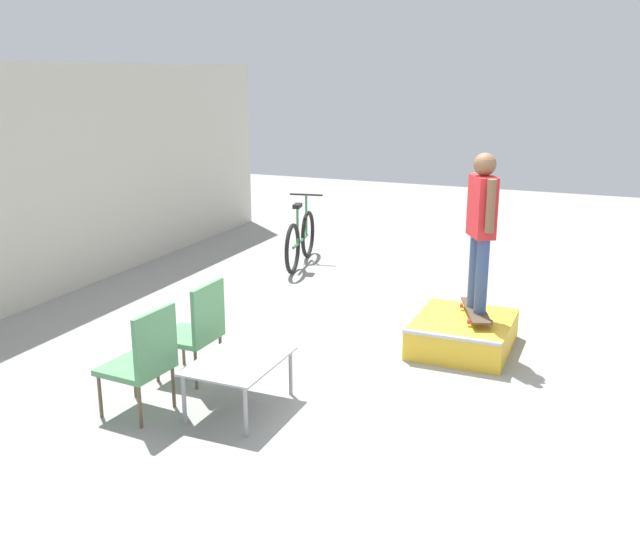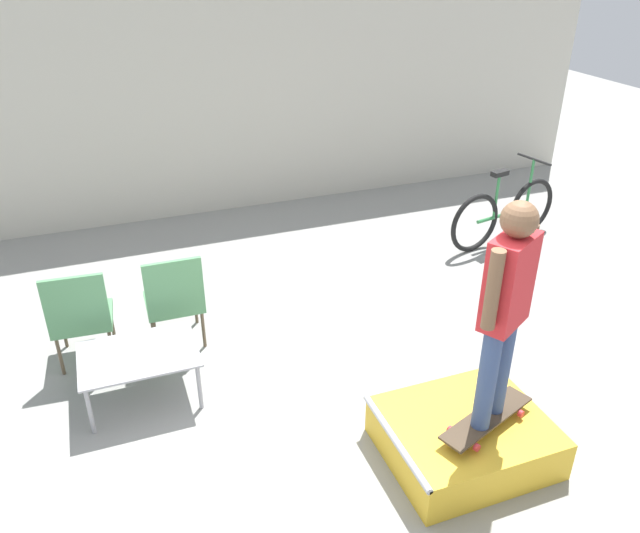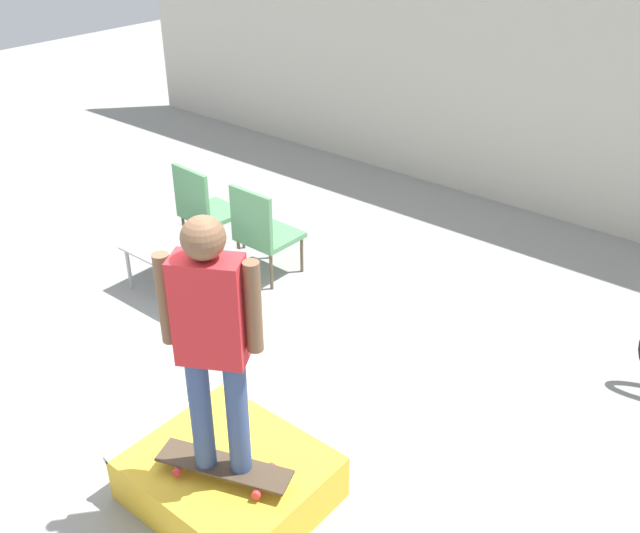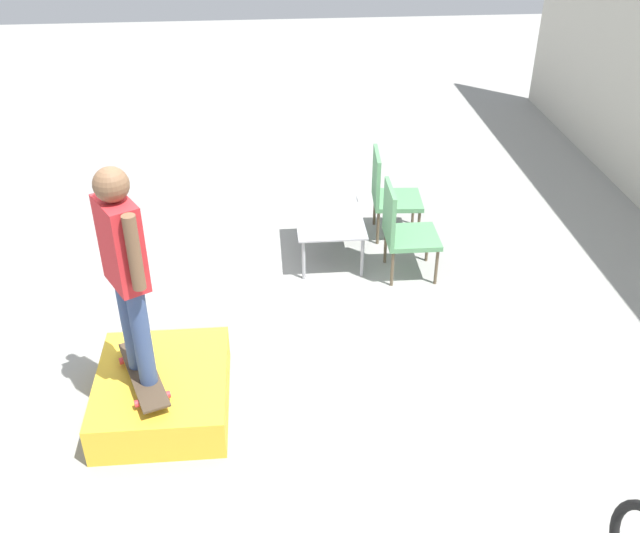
{
  "view_description": "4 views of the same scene",
  "coord_description": "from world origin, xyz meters",
  "px_view_note": "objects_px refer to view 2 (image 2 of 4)",
  "views": [
    {
      "loc": [
        -6.3,
        -1.95,
        2.89
      ],
      "look_at": [
        0.35,
        0.87,
        0.9
      ],
      "focal_mm": 40.0,
      "sensor_mm": 36.0,
      "label": 1
    },
    {
      "loc": [
        -1.33,
        -3.47,
        3.5
      ],
      "look_at": [
        0.27,
        0.81,
        1.05
      ],
      "focal_mm": 35.0,
      "sensor_mm": 36.0,
      "label": 2
    },
    {
      "loc": [
        3.46,
        -2.73,
        3.62
      ],
      "look_at": [
        0.5,
        0.87,
        0.95
      ],
      "focal_mm": 40.0,
      "sensor_mm": 36.0,
      "label": 3
    },
    {
      "loc": [
        5.2,
        0.3,
        3.93
      ],
      "look_at": [
        0.5,
        0.71,
        0.97
      ],
      "focal_mm": 40.0,
      "sensor_mm": 36.0,
      "label": 4
    }
  ],
  "objects_px": {
    "skate_ramp_box": "(464,437)",
    "skateboard_on_ramp": "(487,418)",
    "coffee_table": "(139,358)",
    "patio_chair_left": "(80,314)",
    "patio_chair_right": "(174,297)",
    "person_skater": "(506,301)",
    "bicycle": "(504,213)"
  },
  "relations": [
    {
      "from": "skate_ramp_box",
      "to": "skateboard_on_ramp",
      "type": "distance_m",
      "value": 0.29
    },
    {
      "from": "skateboard_on_ramp",
      "to": "coffee_table",
      "type": "height_order",
      "value": "coffee_table"
    },
    {
      "from": "skateboard_on_ramp",
      "to": "patio_chair_left",
      "type": "bearing_deg",
      "value": 119.31
    },
    {
      "from": "skateboard_on_ramp",
      "to": "patio_chair_right",
      "type": "xyz_separation_m",
      "value": [
        -1.86,
        2.31,
        0.11
      ]
    },
    {
      "from": "person_skater",
      "to": "skateboard_on_ramp",
      "type": "bearing_deg",
      "value": -56.2
    },
    {
      "from": "skate_ramp_box",
      "to": "person_skater",
      "type": "relative_size",
      "value": 0.72
    },
    {
      "from": "coffee_table",
      "to": "patio_chair_right",
      "type": "distance_m",
      "value": 0.81
    },
    {
      "from": "skate_ramp_box",
      "to": "patio_chair_left",
      "type": "relative_size",
      "value": 1.24
    },
    {
      "from": "skateboard_on_ramp",
      "to": "patio_chair_right",
      "type": "bearing_deg",
      "value": 108.86
    },
    {
      "from": "coffee_table",
      "to": "patio_chair_left",
      "type": "bearing_deg",
      "value": 121.26
    },
    {
      "from": "person_skater",
      "to": "patio_chair_left",
      "type": "distance_m",
      "value": 3.65
    },
    {
      "from": "patio_chair_right",
      "to": "bicycle",
      "type": "distance_m",
      "value": 4.31
    },
    {
      "from": "patio_chair_left",
      "to": "bicycle",
      "type": "distance_m",
      "value": 5.13
    },
    {
      "from": "bicycle",
      "to": "skate_ramp_box",
      "type": "bearing_deg",
      "value": -139.89
    },
    {
      "from": "skateboard_on_ramp",
      "to": "person_skater",
      "type": "bearing_deg",
      "value": 133.35
    },
    {
      "from": "skateboard_on_ramp",
      "to": "person_skater",
      "type": "height_order",
      "value": "person_skater"
    },
    {
      "from": "skate_ramp_box",
      "to": "bicycle",
      "type": "distance_m",
      "value": 3.91
    },
    {
      "from": "patio_chair_left",
      "to": "bicycle",
      "type": "relative_size",
      "value": 0.56
    },
    {
      "from": "skate_ramp_box",
      "to": "patio_chair_left",
      "type": "xyz_separation_m",
      "value": [
        -2.6,
        2.2,
        0.36
      ]
    },
    {
      "from": "skateboard_on_ramp",
      "to": "patio_chair_left",
      "type": "height_order",
      "value": "patio_chair_left"
    },
    {
      "from": "skateboard_on_ramp",
      "to": "bicycle",
      "type": "relative_size",
      "value": 0.5
    },
    {
      "from": "skateboard_on_ramp",
      "to": "patio_chair_left",
      "type": "relative_size",
      "value": 0.89
    },
    {
      "from": "skate_ramp_box",
      "to": "skateboard_on_ramp",
      "type": "relative_size",
      "value": 1.39
    },
    {
      "from": "person_skater",
      "to": "bicycle",
      "type": "height_order",
      "value": "person_skater"
    },
    {
      "from": "coffee_table",
      "to": "patio_chair_right",
      "type": "xyz_separation_m",
      "value": [
        0.41,
        0.69,
        0.11
      ]
    },
    {
      "from": "skateboard_on_ramp",
      "to": "coffee_table",
      "type": "distance_m",
      "value": 2.79
    },
    {
      "from": "coffee_table",
      "to": "patio_chair_right",
      "type": "relative_size",
      "value": 0.98
    },
    {
      "from": "skate_ramp_box",
      "to": "patio_chair_right",
      "type": "height_order",
      "value": "patio_chair_right"
    },
    {
      "from": "skateboard_on_ramp",
      "to": "bicycle",
      "type": "bearing_deg",
      "value": 32.96
    },
    {
      "from": "patio_chair_right",
      "to": "patio_chair_left",
      "type": "bearing_deg",
      "value": 0.67
    },
    {
      "from": "patio_chair_left",
      "to": "person_skater",
      "type": "bearing_deg",
      "value": 143.37
    },
    {
      "from": "person_skater",
      "to": "coffee_table",
      "type": "relative_size",
      "value": 1.75
    }
  ]
}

